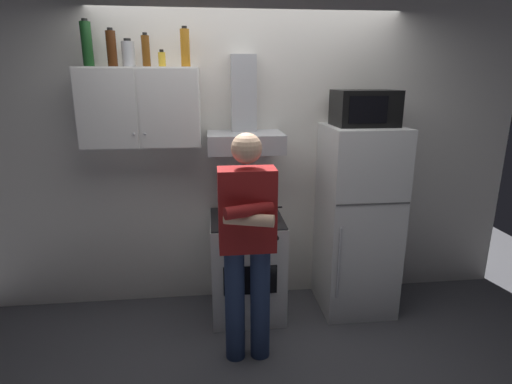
# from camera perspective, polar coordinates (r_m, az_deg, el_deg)

# --- Properties ---
(ground_plane) EXTENTS (7.00, 7.00, 0.00)m
(ground_plane) POSITION_cam_1_polar(r_m,az_deg,el_deg) (3.52, 0.00, -18.34)
(ground_plane) COLOR #4C4C51
(back_wall_tiled) EXTENTS (4.80, 0.10, 2.70)m
(back_wall_tiled) POSITION_cam_1_polar(r_m,az_deg,el_deg) (3.56, -1.09, 5.71)
(back_wall_tiled) COLOR silver
(back_wall_tiled) RESTS_ON ground_plane
(upper_cabinet) EXTENTS (0.90, 0.37, 0.60)m
(upper_cabinet) POSITION_cam_1_polar(r_m,az_deg,el_deg) (3.32, -15.82, 11.34)
(upper_cabinet) COLOR white
(stove_oven) EXTENTS (0.60, 0.62, 0.87)m
(stove_oven) POSITION_cam_1_polar(r_m,az_deg,el_deg) (3.51, -1.29, -10.25)
(stove_oven) COLOR white
(stove_oven) RESTS_ON ground_plane
(range_hood) EXTENTS (0.60, 0.44, 0.75)m
(range_hood) POSITION_cam_1_polar(r_m,az_deg,el_deg) (3.30, -1.61, 9.24)
(range_hood) COLOR #B7BABF
(refrigerator) EXTENTS (0.60, 0.62, 1.60)m
(refrigerator) POSITION_cam_1_polar(r_m,az_deg,el_deg) (3.57, 14.07, -3.89)
(refrigerator) COLOR silver
(refrigerator) RESTS_ON ground_plane
(microwave) EXTENTS (0.48, 0.37, 0.28)m
(microwave) POSITION_cam_1_polar(r_m,az_deg,el_deg) (3.40, 15.02, 11.32)
(microwave) COLOR black
(microwave) RESTS_ON refrigerator
(person_standing) EXTENTS (0.38, 0.33, 1.64)m
(person_standing) POSITION_cam_1_polar(r_m,az_deg,el_deg) (2.76, -1.24, -7.05)
(person_standing) COLOR navy
(person_standing) RESTS_ON ground_plane
(cooking_pot) EXTENTS (0.29, 0.19, 0.13)m
(cooking_pot) POSITION_cam_1_polar(r_m,az_deg,el_deg) (3.22, 1.16, -2.97)
(cooking_pot) COLOR #B7BABF
(cooking_pot) RESTS_ON stove_oven
(bottle_beer_brown) EXTENTS (0.06, 0.06, 0.25)m
(bottle_beer_brown) POSITION_cam_1_polar(r_m,az_deg,el_deg) (3.33, -15.22, 18.58)
(bottle_beer_brown) COLOR brown
(bottle_beer_brown) RESTS_ON upper_cabinet
(bottle_wine_green) EXTENTS (0.08, 0.08, 0.34)m
(bottle_wine_green) POSITION_cam_1_polar(r_m,az_deg,el_deg) (3.41, -22.67, 18.64)
(bottle_wine_green) COLOR #19471E
(bottle_wine_green) RESTS_ON upper_cabinet
(bottle_rum_dark) EXTENTS (0.07, 0.07, 0.27)m
(bottle_rum_dark) POSITION_cam_1_polar(r_m,az_deg,el_deg) (3.32, -19.63, 18.47)
(bottle_rum_dark) COLOR #47230F
(bottle_rum_dark) RESTS_ON upper_cabinet
(bottle_liquor_amber) EXTENTS (0.07, 0.07, 0.29)m
(bottle_liquor_amber) POSITION_cam_1_polar(r_m,az_deg,el_deg) (3.29, -9.92, 19.34)
(bottle_liquor_amber) COLOR #B7721E
(bottle_liquor_amber) RESTS_ON upper_cabinet
(bottle_canister_steel) EXTENTS (0.09, 0.09, 0.20)m
(bottle_canister_steel) POSITION_cam_1_polar(r_m,az_deg,el_deg) (3.34, -17.50, 18.03)
(bottle_canister_steel) COLOR #B2B5BA
(bottle_canister_steel) RESTS_ON upper_cabinet
(bottle_spice_jar) EXTENTS (0.05, 0.05, 0.13)m
(bottle_spice_jar) POSITION_cam_1_polar(r_m,az_deg,el_deg) (3.30, -13.08, 17.72)
(bottle_spice_jar) COLOR gold
(bottle_spice_jar) RESTS_ON upper_cabinet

